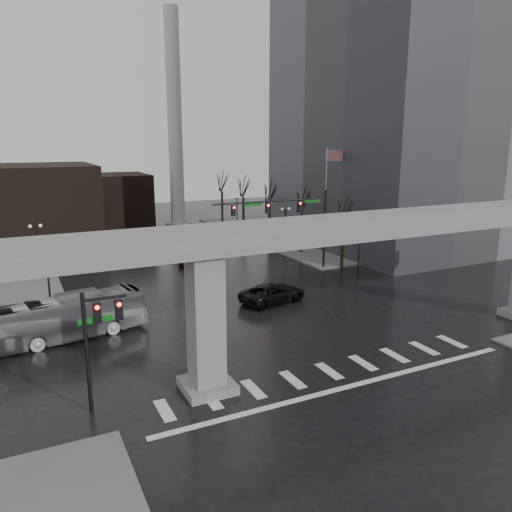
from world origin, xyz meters
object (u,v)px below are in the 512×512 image
object	(u,v)px
signal_mast_arm	(292,214)
city_bus	(65,318)
pickup_truck	(273,293)
far_car	(191,263)

from	to	relation	value
signal_mast_arm	city_bus	size ratio (longest dim) A/B	1.15
pickup_truck	city_bus	world-z (taller)	city_bus
pickup_truck	far_car	bearing A→B (deg)	-1.15
signal_mast_arm	pickup_truck	size ratio (longest dim) A/B	2.15
signal_mast_arm	pickup_truck	xyz separation A→B (m)	(-6.06, -7.49, -5.05)
signal_mast_arm	far_car	world-z (taller)	signal_mast_arm
signal_mast_arm	far_car	xyz separation A→B (m)	(-8.49, 5.75, -5.19)
pickup_truck	city_bus	xyz separation A→B (m)	(-15.82, -0.71, 0.68)
pickup_truck	city_bus	bearing A→B (deg)	81.02
city_bus	far_car	size ratio (longest dim) A/B	2.81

